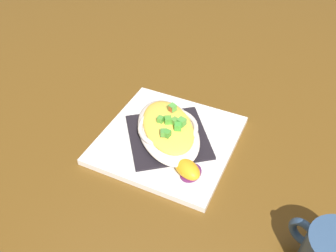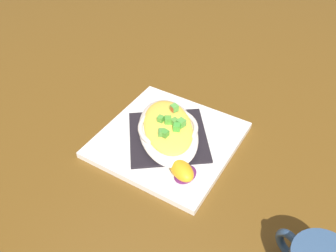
% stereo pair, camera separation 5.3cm
% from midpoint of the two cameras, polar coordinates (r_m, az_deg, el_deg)
% --- Properties ---
extents(ground_plane, '(2.60, 2.60, 0.00)m').
position_cam_midpoint_polar(ground_plane, '(0.72, -2.13, -2.62)').
color(ground_plane, brown).
extents(square_plate, '(0.30, 0.30, 0.01)m').
position_cam_midpoint_polar(square_plate, '(0.71, -2.14, -2.25)').
color(square_plate, white).
rests_on(square_plate, ground_plane).
extents(folded_napkin, '(0.20, 0.20, 0.01)m').
position_cam_midpoint_polar(folded_napkin, '(0.71, -2.16, -1.74)').
color(folded_napkin, black).
rests_on(folded_napkin, square_plate).
extents(gratin_dish, '(0.22, 0.19, 0.05)m').
position_cam_midpoint_polar(gratin_dish, '(0.69, -2.20, -0.52)').
color(gratin_dish, silver).
rests_on(gratin_dish, folded_napkin).
extents(orange_garnish, '(0.06, 0.07, 0.03)m').
position_cam_midpoint_polar(orange_garnish, '(0.63, 0.71, -6.94)').
color(orange_garnish, '#5B2055').
rests_on(orange_garnish, square_plate).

